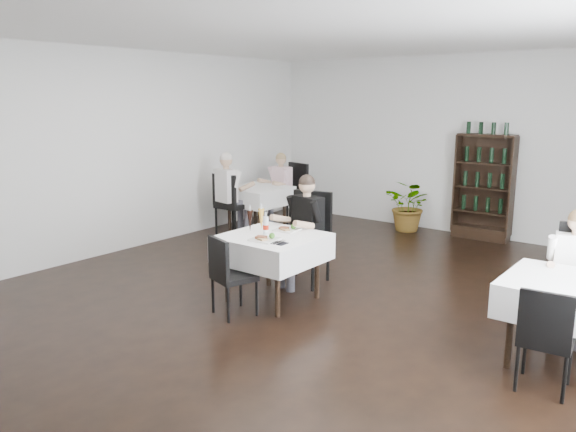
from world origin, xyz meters
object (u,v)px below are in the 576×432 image
object	(u,v)px
main_table	(272,248)
wine_shelf	(483,188)
diner_main	(303,222)
potted_tree	(410,206)

from	to	relation	value
main_table	wine_shelf	bearing A→B (deg)	78.22
diner_main	wine_shelf	bearing A→B (deg)	75.57
potted_tree	main_table	bearing A→B (deg)	-86.21
potted_tree	diner_main	distance (m)	3.48
wine_shelf	potted_tree	xyz separation A→B (m)	(-1.17, -0.22, -0.40)
wine_shelf	main_table	world-z (taller)	wine_shelf
potted_tree	diner_main	size ratio (longest dim) A/B	0.65
potted_tree	wine_shelf	bearing A→B (deg)	10.77
wine_shelf	main_table	distance (m)	4.41
wine_shelf	potted_tree	bearing A→B (deg)	-169.23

